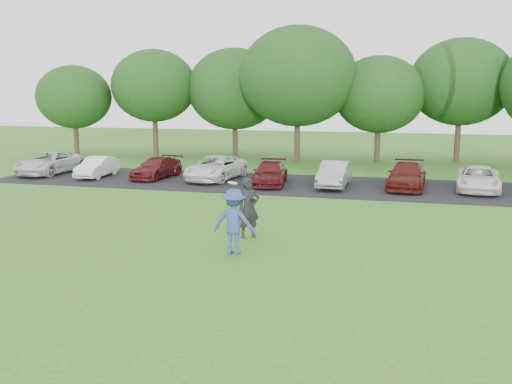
# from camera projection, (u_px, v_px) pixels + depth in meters

# --- Properties ---
(ground) EXTENTS (100.00, 100.00, 0.00)m
(ground) POSITION_uv_depth(u_px,v_px,m) (224.00, 260.00, 15.81)
(ground) COLOR #277020
(ground) RESTS_ON ground
(parking_lot) EXTENTS (32.00, 6.50, 0.03)m
(parking_lot) POSITION_uv_depth(u_px,v_px,m) (304.00, 185.00, 28.19)
(parking_lot) COLOR black
(parking_lot) RESTS_ON ground
(frisbee_player) EXTENTS (1.23, 0.71, 2.11)m
(frisbee_player) POSITION_uv_depth(u_px,v_px,m) (234.00, 221.00, 16.22)
(frisbee_player) COLOR #31478C
(frisbee_player) RESTS_ON ground
(camera_bystander) EXTENTS (0.84, 0.77, 1.92)m
(camera_bystander) POSITION_uv_depth(u_px,v_px,m) (249.00, 208.00, 18.02)
(camera_bystander) COLOR black
(camera_bystander) RESTS_ON ground
(parked_cars) EXTENTS (30.68, 5.07, 1.24)m
(parked_cars) POSITION_uv_depth(u_px,v_px,m) (289.00, 172.00, 28.33)
(parked_cars) COLOR silver
(parked_cars) RESTS_ON parking_lot
(tree_row) EXTENTS (42.39, 9.85, 8.64)m
(tree_row) POSITION_uv_depth(u_px,v_px,m) (355.00, 86.00, 36.24)
(tree_row) COLOR #38281C
(tree_row) RESTS_ON ground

